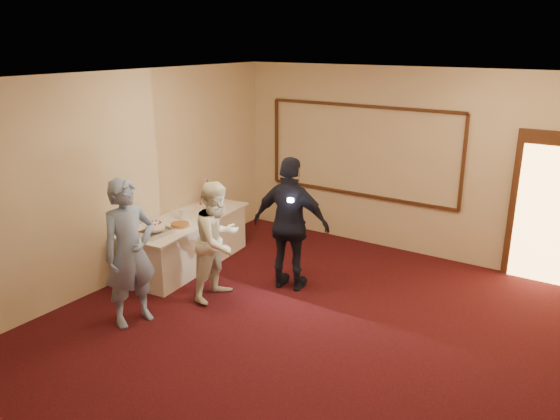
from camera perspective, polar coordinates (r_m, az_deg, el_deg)
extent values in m
plane|color=black|center=(6.62, 1.02, -13.51)|extent=(7.00, 7.00, 0.00)
cube|color=beige|center=(9.03, 13.10, 4.87)|extent=(6.00, 0.04, 3.00)
cube|color=beige|center=(7.93, -17.56, 2.76)|extent=(0.04, 7.00, 3.00)
cube|color=white|center=(5.68, 1.19, 13.37)|extent=(6.00, 7.00, 0.04)
cube|color=#381910|center=(9.46, 8.24, 1.65)|extent=(3.40, 0.04, 0.05)
cube|color=#381910|center=(9.17, 8.65, 10.70)|extent=(3.40, 0.04, 0.05)
cube|color=#381910|center=(10.10, -0.37, 7.21)|extent=(0.05, 0.04, 1.50)
cube|color=#381910|center=(8.72, 18.61, 4.63)|extent=(0.05, 0.04, 1.50)
cube|color=#381910|center=(8.62, 26.26, 0.12)|extent=(1.05, 0.06, 2.20)
cube|color=#FFBF66|center=(8.62, 26.14, -0.56)|extent=(0.85, 0.02, 2.00)
cube|color=white|center=(8.62, -9.68, -3.38)|extent=(1.02, 2.26, 0.74)
cube|color=white|center=(8.50, -9.81, -0.95)|extent=(1.13, 2.38, 0.03)
cube|color=#A8AAAF|center=(7.87, -12.90, -2.38)|extent=(0.36, 0.45, 0.04)
ellipsoid|color=white|center=(7.85, -12.94, -1.82)|extent=(0.28, 0.28, 0.13)
cube|color=silver|center=(7.89, -11.74, -2.10)|extent=(0.15, 0.29, 0.01)
cylinder|color=#CD515B|center=(9.14, -7.53, 1.94)|extent=(0.02, 0.02, 0.41)
cylinder|color=#CD515B|center=(9.20, -7.48, 0.74)|extent=(0.31, 0.31, 0.01)
cylinder|color=#CD515B|center=(9.15, -7.52, 1.72)|extent=(0.24, 0.24, 0.01)
cylinder|color=#CD515B|center=(9.11, -7.56, 2.72)|extent=(0.16, 0.16, 0.01)
cylinder|color=white|center=(8.44, -9.88, -0.43)|extent=(0.18, 0.18, 0.15)
cylinder|color=white|center=(8.42, -9.91, 0.09)|extent=(0.19, 0.19, 0.01)
cylinder|color=white|center=(8.54, -7.38, -0.04)|extent=(0.20, 0.20, 0.17)
cylinder|color=white|center=(8.52, -7.41, 0.52)|extent=(0.21, 0.21, 0.01)
cylinder|color=white|center=(8.11, -10.40, -1.73)|extent=(0.31, 0.31, 0.01)
cylinder|color=brown|center=(8.10, -10.42, -1.52)|extent=(0.26, 0.26, 0.05)
imported|color=#7893C5|center=(6.88, -15.44, -4.32)|extent=(0.61, 0.77, 1.85)
imported|color=white|center=(7.36, -6.51, -3.22)|extent=(0.62, 0.80, 1.63)
imported|color=black|center=(7.54, 1.15, -1.52)|extent=(1.17, 0.65, 1.90)
cube|color=white|center=(7.11, 1.10, 1.04)|extent=(0.08, 0.05, 0.05)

